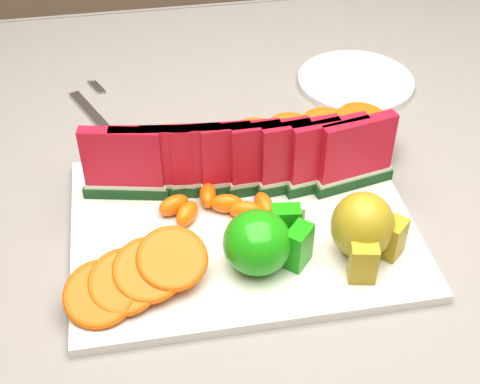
{
  "coord_description": "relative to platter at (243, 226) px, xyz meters",
  "views": [
    {
      "loc": [
        -0.09,
        -0.66,
        1.32
      ],
      "look_at": [
        0.01,
        -0.08,
        0.81
      ],
      "focal_mm": 50.0,
      "sensor_mm": 36.0,
      "label": 1
    }
  ],
  "objects": [
    {
      "name": "tangerine_segments",
      "position": [
        -0.03,
        0.02,
        0.02
      ],
      "size": [
        0.14,
        0.07,
        0.02
      ],
      "color": "#DC441E",
      "rests_on": "platter"
    },
    {
      "name": "table",
      "position": [
        -0.01,
        0.09,
        -0.11
      ],
      "size": [
        1.4,
        0.9,
        0.75
      ],
      "color": "#4F2B1C",
      "rests_on": "ground"
    },
    {
      "name": "fork",
      "position": [
        -0.17,
        0.27,
        -0.0
      ],
      "size": [
        0.08,
        0.19,
        0.0
      ],
      "color": "silver",
      "rests_on": "tablecloth"
    },
    {
      "name": "orange_fan_front",
      "position": [
        -0.13,
        -0.08,
        0.03
      ],
      "size": [
        0.17,
        0.11,
        0.05
      ],
      "color": "#D84412",
      "rests_on": "platter"
    },
    {
      "name": "pear_cluster",
      "position": [
        0.12,
        -0.07,
        0.04
      ],
      "size": [
        0.09,
        0.09,
        0.08
      ],
      "color": "#B08606",
      "rests_on": "platter"
    },
    {
      "name": "orange_fan_back",
      "position": [
        0.04,
        0.12,
        0.03
      ],
      "size": [
        0.39,
        0.12,
        0.05
      ],
      "color": "#D84412",
      "rests_on": "platter"
    },
    {
      "name": "platter",
      "position": [
        0.0,
        0.0,
        0.0
      ],
      "size": [
        0.4,
        0.3,
        0.01
      ],
      "color": "silver",
      "rests_on": "tablecloth"
    },
    {
      "name": "tablecloth",
      "position": [
        -0.01,
        0.09,
        -0.05
      ],
      "size": [
        1.53,
        1.03,
        0.2
      ],
      "color": "gray",
      "rests_on": "table"
    },
    {
      "name": "apple_cluster",
      "position": [
        0.01,
        -0.07,
        0.04
      ],
      "size": [
        0.11,
        0.1,
        0.07
      ],
      "color": "#24950F",
      "rests_on": "platter"
    },
    {
      "name": "watermelon_row",
      "position": [
        0.01,
        0.06,
        0.05
      ],
      "size": [
        0.39,
        0.07,
        0.1
      ],
      "color": "#0C3E0D",
      "rests_on": "platter"
    },
    {
      "name": "side_plate",
      "position": [
        0.23,
        0.29,
        -0.0
      ],
      "size": [
        0.19,
        0.19,
        0.01
      ],
      "color": "silver",
      "rests_on": "tablecloth"
    }
  ]
}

